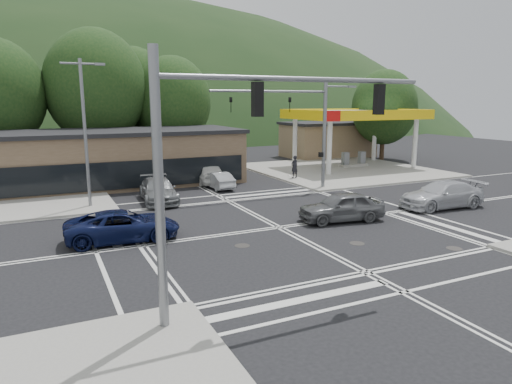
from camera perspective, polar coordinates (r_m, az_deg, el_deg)
name	(u,v)px	position (r m, az deg, el deg)	size (l,w,h in m)	color
ground	(279,227)	(24.14, 2.89, -4.44)	(120.00, 120.00, 0.00)	black
sidewalk_ne	(343,170)	(44.46, 10.78, 2.75)	(16.00, 16.00, 0.15)	gray
gas_station_canopy	(355,117)	(46.00, 12.31, 9.19)	(12.32, 8.34, 5.75)	silver
convenience_store	(328,141)	(55.23, 8.93, 6.36)	(10.00, 6.00, 3.80)	#846B4F
commercial_row	(84,161)	(37.83, -20.66, 3.68)	(24.00, 8.00, 4.00)	brown
hill_north	(92,130)	(111.17, -19.87, 7.29)	(252.00, 126.00, 140.00)	#1D3518
tree_n_b	(96,87)	(44.73, -19.40, 12.29)	(9.00, 9.00, 12.98)	#382619
tree_n_c	(172,101)	(46.04, -10.46, 11.07)	(7.60, 7.60, 10.87)	#382619
tree_n_e	(133,95)	(49.27, -15.17, 11.63)	(8.40, 8.40, 11.98)	#382619
tree_ne	(384,107)	(53.52, 15.73, 10.15)	(7.20, 7.20, 9.99)	#382619
streetlight_nw	(86,126)	(29.58, -20.52, 7.70)	(2.50, 0.25, 9.00)	slate
signal_mast_ne	(310,122)	(33.85, 6.80, 8.74)	(11.65, 0.30, 8.00)	slate
signal_mast_sw	(220,152)	(13.17, -4.51, 5.02)	(9.14, 0.28, 8.00)	slate
car_blue_west	(123,226)	(22.60, -16.30, -4.06)	(2.44, 5.29, 1.47)	#0D143C
car_grey_center	(341,207)	(25.64, 10.63, -1.82)	(1.91, 4.74, 1.62)	#595B5E
car_silver_east	(442,195)	(30.68, 22.21, -0.32)	(2.27, 5.58, 1.62)	#BBBCC3
car_queue_a	(218,180)	(34.81, -4.79, 1.50)	(1.34, 3.85, 1.27)	#A1A4A8
car_queue_b	(208,173)	(36.92, -6.07, 2.38)	(2.01, 4.98, 1.70)	silver
car_northbound	(158,190)	(30.77, -12.10, 0.23)	(2.14, 5.28, 1.53)	slate
pedestrian	(294,167)	(38.64, 4.83, 3.16)	(0.69, 0.45, 1.89)	black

